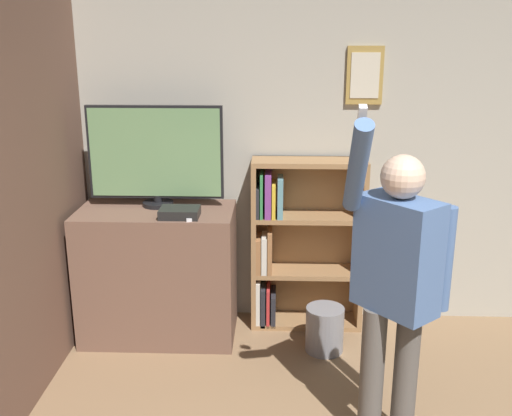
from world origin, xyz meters
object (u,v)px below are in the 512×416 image
(game_console, at_px, (180,212))
(bookshelf, at_px, (296,245))
(person, at_px, (396,278))
(waste_bin, at_px, (325,329))
(television, at_px, (156,155))

(game_console, xyz_separation_m, bookshelf, (0.81, 0.38, -0.36))
(person, bearing_deg, bookshelf, 157.77)
(bookshelf, relative_size, person, 0.69)
(game_console, xyz_separation_m, waste_bin, (1.00, -0.04, -0.84))
(game_console, bearing_deg, bookshelf, 24.92)
(television, height_order, person, person)
(television, height_order, game_console, television)
(bookshelf, height_order, person, person)
(bookshelf, bearing_deg, game_console, -155.08)
(bookshelf, bearing_deg, television, -173.60)
(game_console, relative_size, person, 0.14)
(bookshelf, distance_m, waste_bin, 0.67)
(television, distance_m, bookshelf, 1.23)
(game_console, relative_size, waste_bin, 0.82)
(bookshelf, xyz_separation_m, person, (0.46, -1.38, 0.33))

